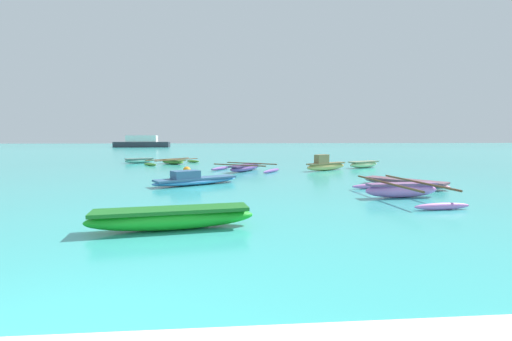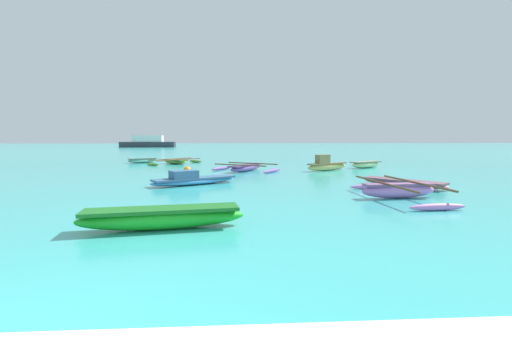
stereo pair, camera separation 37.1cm
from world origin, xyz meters
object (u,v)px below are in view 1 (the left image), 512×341
object	(u,v)px
moored_boat_0	(404,182)
mooring_buoy_0	(187,170)
distant_ferry	(142,142)
moored_boat_1	(325,165)
moored_boat_8	(401,190)
moored_boat_3	(245,168)
moored_boat_4	(194,180)
moored_boat_2	(172,218)
moored_boat_6	(364,164)
moored_boat_5	(139,160)
moored_boat_7	(173,162)

from	to	relation	value
moored_boat_0	mooring_buoy_0	xyz separation A→B (m)	(-9.55, 5.44, 0.05)
moored_boat_0	distant_ferry	world-z (taller)	distant_ferry
moored_boat_1	distant_ferry	xyz separation A→B (m)	(-23.87, 52.54, 0.65)
moored_boat_1	moored_boat_8	size ratio (longest dim) A/B	0.70
moored_boat_3	moored_boat_4	xyz separation A→B (m)	(-2.47, -5.81, 0.01)
mooring_buoy_0	distant_ferry	distance (m)	56.30
moored_boat_1	moored_boat_4	bearing A→B (deg)	-173.10
moored_boat_2	moored_boat_3	world-z (taller)	moored_boat_2
moored_boat_6	distant_ferry	world-z (taller)	distant_ferry
moored_boat_5	moored_boat_6	world-z (taller)	moored_boat_6
moored_boat_4	mooring_buoy_0	size ratio (longest dim) A/B	8.74
moored_boat_0	moored_boat_1	distance (m)	7.10
moored_boat_0	moored_boat_6	xyz separation A→B (m)	(1.76, 8.65, 0.08)
moored_boat_3	distant_ferry	bearing A→B (deg)	51.98
moored_boat_5	distant_ferry	xyz separation A→B (m)	(-10.89, 45.32, 0.79)
moored_boat_8	distant_ferry	xyz separation A→B (m)	(-23.76, 62.05, 0.75)
moored_boat_8	moored_boat_2	bearing A→B (deg)	-158.07
moored_boat_2	distant_ferry	xyz separation A→B (m)	(-16.71, 65.52, 0.74)
moored_boat_5	moored_boat_3	bearing A→B (deg)	-70.31
moored_boat_5	distant_ferry	bearing A→B (deg)	74.98
moored_boat_2	moored_boat_5	world-z (taller)	moored_boat_2
moored_boat_5	moored_boat_8	distance (m)	21.11
moored_boat_1	mooring_buoy_0	bearing A→B (deg)	159.36
moored_boat_2	moored_boat_6	distance (m)	17.90
moored_boat_0	moored_boat_1	world-z (taller)	moored_boat_1
moored_boat_5	moored_boat_7	xyz separation A→B (m)	(2.81, -1.22, -0.03)
moored_boat_5	moored_boat_0	bearing A→B (deg)	-73.27
moored_boat_7	moored_boat_5	bearing A→B (deg)	-161.54
moored_boat_4	moored_boat_6	world-z (taller)	moored_boat_4
moored_boat_0	moored_boat_2	bearing A→B (deg)	-93.67
moored_boat_2	moored_boat_5	size ratio (longest dim) A/B	1.54
moored_boat_2	moored_boat_7	size ratio (longest dim) A/B	0.89
moored_boat_3	moored_boat_7	world-z (taller)	moored_boat_3
moored_boat_6	moored_boat_7	xyz separation A→B (m)	(-13.28, 4.32, -0.06)
moored_boat_4	moored_boat_5	bearing A→B (deg)	82.20
moored_boat_4	moored_boat_0	bearing A→B (deg)	-38.73
moored_boat_3	moored_boat_4	size ratio (longest dim) A/B	1.13
moored_boat_5	moored_boat_8	world-z (taller)	moored_boat_8
moored_boat_2	moored_boat_7	distance (m)	19.22
moored_boat_0	moored_boat_7	distance (m)	17.34
moored_boat_6	moored_boat_2	bearing A→B (deg)	-152.90
moored_boat_1	moored_boat_4	distance (m)	9.39
moored_boat_8	distant_ferry	world-z (taller)	distant_ferry
moored_boat_6	mooring_buoy_0	size ratio (longest dim) A/B	5.83
moored_boat_5	distant_ferry	size ratio (longest dim) A/B	0.21
moored_boat_2	moored_boat_6	xyz separation A→B (m)	(10.27, 14.66, -0.02)
moored_boat_1	moored_boat_7	distance (m)	11.81
moored_boat_7	distant_ferry	size ratio (longest dim) A/B	0.37
moored_boat_4	moored_boat_8	distance (m)	8.17
moored_boat_7	distant_ferry	xyz separation A→B (m)	(-13.70, 46.54, 0.82)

